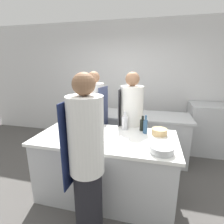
{
  "coord_description": "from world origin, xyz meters",
  "views": [
    {
      "loc": [
        0.6,
        -2.1,
        1.84
      ],
      "look_at": [
        0.0,
        0.35,
        1.14
      ],
      "focal_mm": 28.0,
      "sensor_mm": 36.0,
      "label": 1
    }
  ],
  "objects_px": {
    "oven_range": "(212,129)",
    "stockpot": "(94,109)",
    "chef_at_pass_far": "(131,125)",
    "bottle_vinegar": "(145,126)",
    "chef_at_prep_near": "(87,164)",
    "bowl_ceramic_blue": "(88,129)",
    "bottle_wine": "(125,122)",
    "bottle_olive_oil": "(142,125)",
    "chef_at_stove": "(95,120)",
    "bowl_mixing_large": "(162,149)",
    "bowl_prep_small": "(72,128)",
    "bowl_wooden_salad": "(159,132)"
  },
  "relations": [
    {
      "from": "chef_at_pass_far",
      "to": "bottle_olive_oil",
      "type": "bearing_deg",
      "value": -143.51
    },
    {
      "from": "bowl_prep_small",
      "to": "bowl_ceramic_blue",
      "type": "bearing_deg",
      "value": 3.25
    },
    {
      "from": "chef_at_stove",
      "to": "bottle_olive_oil",
      "type": "distance_m",
      "value": 0.93
    },
    {
      "from": "stockpot",
      "to": "chef_at_pass_far",
      "type": "bearing_deg",
      "value": -27.67
    },
    {
      "from": "chef_at_prep_near",
      "to": "chef_at_stove",
      "type": "xyz_separation_m",
      "value": [
        -0.4,
        1.39,
        -0.03
      ]
    },
    {
      "from": "chef_at_prep_near",
      "to": "bowl_wooden_salad",
      "type": "relative_size",
      "value": 8.43
    },
    {
      "from": "chef_at_prep_near",
      "to": "bottle_vinegar",
      "type": "height_order",
      "value": "chef_at_prep_near"
    },
    {
      "from": "bowl_prep_small",
      "to": "bottle_olive_oil",
      "type": "bearing_deg",
      "value": 14.39
    },
    {
      "from": "bottle_wine",
      "to": "bowl_prep_small",
      "type": "relative_size",
      "value": 1.12
    },
    {
      "from": "bowl_prep_small",
      "to": "oven_range",
      "type": "bearing_deg",
      "value": 34.88
    },
    {
      "from": "bottle_olive_oil",
      "to": "bowl_ceramic_blue",
      "type": "xyz_separation_m",
      "value": [
        -0.76,
        -0.24,
        -0.05
      ]
    },
    {
      "from": "bottle_wine",
      "to": "bowl_wooden_salad",
      "type": "height_order",
      "value": "bottle_wine"
    },
    {
      "from": "chef_at_pass_far",
      "to": "bottle_olive_oil",
      "type": "distance_m",
      "value": 0.34
    },
    {
      "from": "bottle_wine",
      "to": "bowl_prep_small",
      "type": "distance_m",
      "value": 0.79
    },
    {
      "from": "chef_at_pass_far",
      "to": "bottle_vinegar",
      "type": "xyz_separation_m",
      "value": [
        0.25,
        -0.34,
        0.13
      ]
    },
    {
      "from": "chef_at_prep_near",
      "to": "chef_at_pass_far",
      "type": "bearing_deg",
      "value": -10.25
    },
    {
      "from": "bowl_wooden_salad",
      "to": "stockpot",
      "type": "xyz_separation_m",
      "value": [
        -1.22,
        0.76,
        0.07
      ]
    },
    {
      "from": "stockpot",
      "to": "bowl_wooden_salad",
      "type": "bearing_deg",
      "value": -31.82
    },
    {
      "from": "chef_at_pass_far",
      "to": "chef_at_prep_near",
      "type": "bearing_deg",
      "value": 165.93
    },
    {
      "from": "chef_at_pass_far",
      "to": "bottle_olive_oil",
      "type": "height_order",
      "value": "chef_at_pass_far"
    },
    {
      "from": "bottle_olive_oil",
      "to": "bottle_wine",
      "type": "relative_size",
      "value": 0.81
    },
    {
      "from": "oven_range",
      "to": "bowl_wooden_salad",
      "type": "bearing_deg",
      "value": -126.95
    },
    {
      "from": "chef_at_stove",
      "to": "oven_range",
      "type": "bearing_deg",
      "value": 126.02
    },
    {
      "from": "bottle_olive_oil",
      "to": "bottle_vinegar",
      "type": "xyz_separation_m",
      "value": [
        0.05,
        -0.1,
        0.02
      ]
    },
    {
      "from": "chef_at_stove",
      "to": "bowl_ceramic_blue",
      "type": "xyz_separation_m",
      "value": [
        0.1,
        -0.6,
        0.06
      ]
    },
    {
      "from": "chef_at_pass_far",
      "to": "bottle_wine",
      "type": "xyz_separation_m",
      "value": [
        -0.06,
        -0.26,
        0.13
      ]
    },
    {
      "from": "chef_at_prep_near",
      "to": "bottle_olive_oil",
      "type": "xyz_separation_m",
      "value": [
        0.46,
        1.04,
        0.08
      ]
    },
    {
      "from": "bowl_prep_small",
      "to": "bowl_ceramic_blue",
      "type": "xyz_separation_m",
      "value": [
        0.24,
        0.01,
        0.0
      ]
    },
    {
      "from": "chef_at_stove",
      "to": "bottle_vinegar",
      "type": "bearing_deg",
      "value": 74.28
    },
    {
      "from": "bottle_olive_oil",
      "to": "bowl_wooden_salad",
      "type": "bearing_deg",
      "value": -23.12
    },
    {
      "from": "bottle_vinegar",
      "to": "stockpot",
      "type": "distance_m",
      "value": 1.27
    },
    {
      "from": "oven_range",
      "to": "bottle_olive_oil",
      "type": "relative_size",
      "value": 4.69
    },
    {
      "from": "bowl_ceramic_blue",
      "to": "stockpot",
      "type": "height_order",
      "value": "stockpot"
    },
    {
      "from": "bottle_wine",
      "to": "stockpot",
      "type": "distance_m",
      "value": 0.98
    },
    {
      "from": "oven_range",
      "to": "chef_at_pass_far",
      "type": "xyz_separation_m",
      "value": [
        -1.57,
        -1.15,
        0.35
      ]
    },
    {
      "from": "chef_at_stove",
      "to": "bottle_vinegar",
      "type": "distance_m",
      "value": 1.02
    },
    {
      "from": "chef_at_prep_near",
      "to": "bowl_mixing_large",
      "type": "xyz_separation_m",
      "value": [
        0.72,
        0.42,
        0.03
      ]
    },
    {
      "from": "chef_at_stove",
      "to": "bowl_mixing_large",
      "type": "xyz_separation_m",
      "value": [
        1.11,
        -0.98,
        0.06
      ]
    },
    {
      "from": "bowl_ceramic_blue",
      "to": "bowl_mixing_large",
      "type": "bearing_deg",
      "value": -20.43
    },
    {
      "from": "chef_at_prep_near",
      "to": "bottle_olive_oil",
      "type": "relative_size",
      "value": 8.01
    },
    {
      "from": "bottle_olive_oil",
      "to": "stockpot",
      "type": "bearing_deg",
      "value": 146.24
    },
    {
      "from": "bottle_olive_oil",
      "to": "stockpot",
      "type": "height_order",
      "value": "stockpot"
    },
    {
      "from": "bowl_mixing_large",
      "to": "bowl_ceramic_blue",
      "type": "relative_size",
      "value": 1.47
    },
    {
      "from": "chef_at_prep_near",
      "to": "chef_at_pass_far",
      "type": "xyz_separation_m",
      "value": [
        0.26,
        1.28,
        -0.03
      ]
    },
    {
      "from": "bottle_vinegar",
      "to": "bowl_prep_small",
      "type": "distance_m",
      "value": 1.07
    },
    {
      "from": "bottle_vinegar",
      "to": "bowl_ceramic_blue",
      "type": "height_order",
      "value": "bottle_vinegar"
    },
    {
      "from": "oven_range",
      "to": "bowl_prep_small",
      "type": "xyz_separation_m",
      "value": [
        -2.38,
        -1.66,
        0.41
      ]
    },
    {
      "from": "oven_range",
      "to": "stockpot",
      "type": "bearing_deg",
      "value": -162.32
    },
    {
      "from": "bowl_ceramic_blue",
      "to": "stockpot",
      "type": "relative_size",
      "value": 0.78
    },
    {
      "from": "bowl_mixing_large",
      "to": "bowl_ceramic_blue",
      "type": "xyz_separation_m",
      "value": [
        -1.02,
        0.38,
        -0.0
      ]
    }
  ]
}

